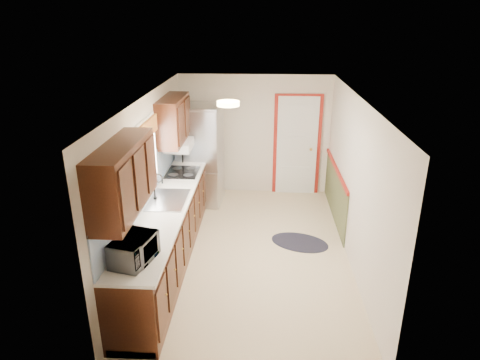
# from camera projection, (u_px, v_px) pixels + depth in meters

# --- Properties ---
(room_shell) EXTENTS (3.20, 5.20, 2.52)m
(room_shell) POSITION_uv_depth(u_px,v_px,m) (251.00, 180.00, 6.24)
(room_shell) COLOR beige
(room_shell) RESTS_ON ground
(kitchen_run) EXTENTS (0.63, 4.00, 2.20)m
(kitchen_run) POSITION_uv_depth(u_px,v_px,m) (164.00, 211.00, 6.18)
(kitchen_run) COLOR #37180C
(kitchen_run) RESTS_ON ground
(back_wall_trim) EXTENTS (1.12, 2.30, 2.08)m
(back_wall_trim) POSITION_uv_depth(u_px,v_px,m) (305.00, 155.00, 8.36)
(back_wall_trim) COLOR maroon
(back_wall_trim) RESTS_ON ground
(ceiling_fixture) EXTENTS (0.30, 0.30, 0.06)m
(ceiling_fixture) POSITION_uv_depth(u_px,v_px,m) (228.00, 104.00, 5.65)
(ceiling_fixture) COLOR #FFD88C
(ceiling_fixture) RESTS_ON room_shell
(microwave) EXTENTS (0.41, 0.58, 0.36)m
(microwave) POSITION_uv_depth(u_px,v_px,m) (134.00, 247.00, 4.60)
(microwave) COLOR white
(microwave) RESTS_ON kitchen_run
(refrigerator) EXTENTS (0.84, 0.82, 1.91)m
(refrigerator) POSITION_uv_depth(u_px,v_px,m) (200.00, 155.00, 8.16)
(refrigerator) COLOR #B7B7BC
(refrigerator) RESTS_ON ground
(rug) EXTENTS (1.09, 0.89, 0.01)m
(rug) POSITION_uv_depth(u_px,v_px,m) (300.00, 242.00, 6.94)
(rug) COLOR black
(rug) RESTS_ON ground
(cooktop) EXTENTS (0.52, 0.63, 0.02)m
(cooktop) POSITION_uv_depth(u_px,v_px,m) (183.00, 172.00, 7.29)
(cooktop) COLOR black
(cooktop) RESTS_ON kitchen_run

